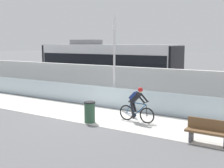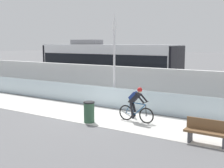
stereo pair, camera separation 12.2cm
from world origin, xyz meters
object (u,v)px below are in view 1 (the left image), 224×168
(cyclist_on_bike, at_px, (136,105))
(trash_bin, at_px, (90,112))
(lamp_post_antenna, at_px, (114,48))
(bench, at_px, (209,131))
(tram, at_px, (107,65))

(cyclist_on_bike, distance_m, trash_bin, 2.15)
(lamp_post_antenna, relative_size, trash_bin, 5.42)
(cyclist_on_bike, xyz_separation_m, bench, (3.57, -1.28, -0.32))
(lamp_post_antenna, bearing_deg, tram, 127.37)
(trash_bin, bearing_deg, tram, 118.54)
(bench, bearing_deg, lamp_post_antenna, 150.60)
(cyclist_on_bike, distance_m, bench, 3.80)
(cyclist_on_bike, height_order, bench, cyclist_on_bike)
(trash_bin, xyz_separation_m, bench, (5.28, -0.04, -0.00))
(lamp_post_antenna, distance_m, bench, 7.54)
(trash_bin, height_order, bench, trash_bin)
(tram, xyz_separation_m, lamp_post_antenna, (3.59, -4.70, 1.40))
(lamp_post_antenna, bearing_deg, cyclist_on_bike, -40.36)
(tram, distance_m, bench, 12.73)
(lamp_post_antenna, xyz_separation_m, trash_bin, (0.82, -3.40, -2.81))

